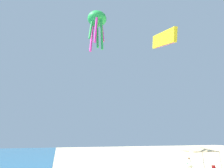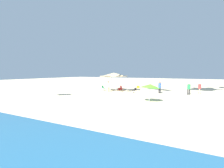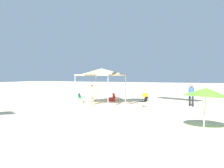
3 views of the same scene
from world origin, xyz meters
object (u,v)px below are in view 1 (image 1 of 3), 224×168
folding_chair_facing_ocean (215,168)px  canopy_tent (198,149)px  folding_chair_near_cooler (190,165)px  person_kite_handler (190,164)px  kite_octopus_green (97,21)px  kite_parafoil_yellow (164,39)px

folding_chair_facing_ocean → canopy_tent: bearing=155.7°
folding_chair_near_cooler → folding_chair_facing_ocean: (-2.86, -1.36, 0.00)m
person_kite_handler → kite_octopus_green: kite_octopus_green is taller
kite_octopus_green → kite_parafoil_yellow: bearing=137.7°
person_kite_handler → folding_chair_near_cooler: bearing=-117.5°
canopy_tent → folding_chair_facing_ocean: size_ratio=4.64×
canopy_tent → folding_chair_facing_ocean: bearing=-116.5°
canopy_tent → person_kite_handler: (0.27, 1.34, -1.75)m
folding_chair_near_cooler → kite_octopus_green: (-4.59, 14.37, 17.09)m
kite_octopus_green → kite_parafoil_yellow: size_ratio=1.01×
canopy_tent → person_kite_handler: canopy_tent is taller
canopy_tent → folding_chair_facing_ocean: 2.83m
folding_chair_facing_ocean → kite_octopus_green: 23.29m
canopy_tent → kite_octopus_green: kite_octopus_green is taller
kite_octopus_green → kite_parafoil_yellow: (-3.80, -6.32, -3.58)m
canopy_tent → folding_chair_facing_ocean: canopy_tent is taller
folding_chair_near_cooler → folding_chair_facing_ocean: 3.17m
person_kite_handler → kite_parafoil_yellow: bearing=56.3°
folding_chair_near_cooler → person_kite_handler: (-1.84, 1.49, 0.53)m
kite_octopus_green → folding_chair_facing_ocean: bearing=175.0°
folding_chair_near_cooler → canopy_tent: bearing=-99.0°
folding_chair_near_cooler → person_kite_handler: size_ratio=0.48×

